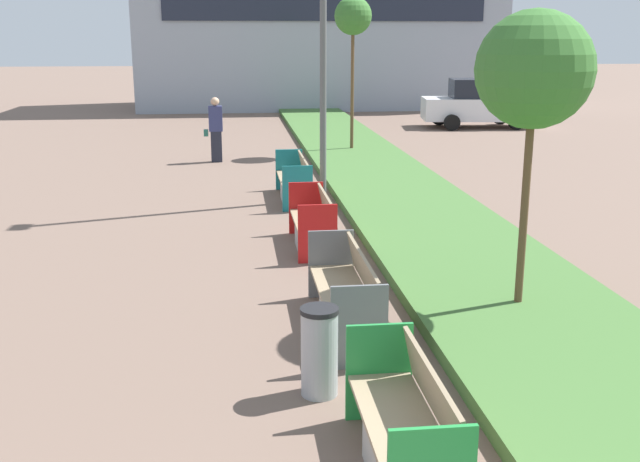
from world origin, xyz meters
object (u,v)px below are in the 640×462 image
Objects in this scene: bench_green_frame at (405,433)px; sapling_tree_near at (534,71)px; bench_red_frame at (313,226)px; bench_teal_frame at (295,183)px; bench_grey_frame at (347,299)px; parked_car_distant at (478,104)px; sapling_tree_far at (353,18)px; litter_bin at (319,351)px; pedestrian_walking at (216,129)px.

sapling_tree_near reaches higher than bench_green_frame.
bench_teal_frame is at bearing 89.92° from bench_red_frame.
parked_car_distant is at bearing 67.65° from bench_grey_frame.
bench_green_frame is 0.43× the size of parked_car_distant.
sapling_tree_far is (2.26, 13.77, 3.59)m from bench_grey_frame.
parked_car_distant is (8.16, 12.39, 0.54)m from bench_teal_frame.
bench_grey_frame is 21.47m from parked_car_distant.
bench_grey_frame is 7.46m from bench_teal_frame.
parked_car_distant is at bearing 70.47° from bench_green_frame.
litter_bin is 0.24× the size of sapling_tree_near.
sapling_tree_far is at bearing 79.78° from litter_bin.
bench_grey_frame is at bearing 72.63° from litter_bin.
bench_red_frame is at bearing 90.00° from bench_green_frame.
bench_grey_frame is 3.67m from bench_red_frame.
bench_green_frame is 4.88m from sapling_tree_near.
bench_grey_frame is 1.29× the size of pedestrian_walking.
bench_red_frame is at bearing -102.62° from sapling_tree_far.
bench_green_frame is 3.17m from bench_grey_frame.
bench_red_frame is at bearing 123.11° from sapling_tree_near.
sapling_tree_far is (2.26, 6.31, 3.59)m from bench_teal_frame.
sapling_tree_near is at bearing -72.17° from pedestrian_walking.
litter_bin is (-0.53, -5.37, 0.10)m from bench_red_frame.
litter_bin is at bearing -95.59° from bench_red_frame.
bench_green_frame is at bearing -83.63° from pedestrian_walking.
bench_grey_frame is 3.52m from sapling_tree_near.
bench_red_frame is 0.43× the size of parked_car_distant.
parked_car_distant is (9.95, 7.09, -0.02)m from pedestrian_walking.
bench_green_frame is at bearing -90.00° from bench_red_frame.
sapling_tree_far reaches higher than bench_grey_frame.
sapling_tree_far reaches higher than bench_green_frame.
bench_teal_frame is 8.07m from sapling_tree_near.
parked_car_distant reaches higher than litter_bin.
litter_bin is (-0.53, -9.16, 0.09)m from bench_teal_frame.
bench_grey_frame is 0.53× the size of parked_car_distant.
pedestrian_walking is (-1.78, 12.76, 0.56)m from bench_grey_frame.
bench_teal_frame is (0.01, 3.79, 0.01)m from bench_red_frame.
pedestrian_walking is 0.41× the size of parked_car_distant.
sapling_tree_far is (0.00, 13.57, 0.89)m from sapling_tree_near.
litter_bin is 0.20× the size of sapling_tree_far.
pedestrian_walking is at bearing 101.07° from bench_red_frame.
sapling_tree_near reaches higher than bench_teal_frame.
bench_red_frame is at bearing -90.08° from bench_teal_frame.
bench_green_frame is 1.05× the size of pedestrian_walking.
sapling_tree_far reaches higher than bench_red_frame.
bench_teal_frame is 7.61m from sapling_tree_far.
bench_green_frame reaches higher than litter_bin.
sapling_tree_far is at bearing 80.69° from bench_grey_frame.
bench_green_frame is 16.05m from pedestrian_walking.
bench_teal_frame is at bearing -115.96° from parked_car_distant.
pedestrian_walking is at bearing 94.96° from litter_bin.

